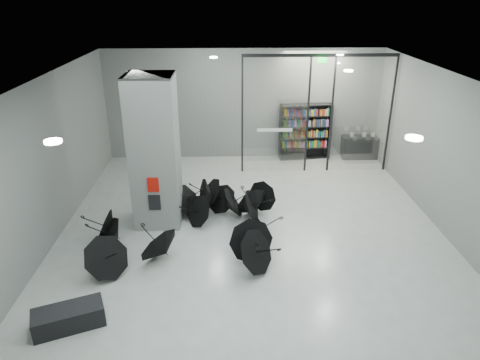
{
  "coord_description": "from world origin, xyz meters",
  "views": [
    {
      "loc": [
        -0.62,
        -8.8,
        5.88
      ],
      "look_at": [
        -0.3,
        1.5,
        1.4
      ],
      "focal_mm": 32.92,
      "sensor_mm": 36.0,
      "label": 1
    }
  ],
  "objects_px": {
    "column": "(155,152)",
    "umbrella_cluster": "(205,223)",
    "bench": "(69,318)",
    "bookshelf": "(305,132)",
    "shop_counter": "(360,147)"
  },
  "relations": [
    {
      "from": "column",
      "to": "umbrella_cluster",
      "type": "height_order",
      "value": "column"
    },
    {
      "from": "bench",
      "to": "umbrella_cluster",
      "type": "bearing_deg",
      "value": 32.94
    },
    {
      "from": "bookshelf",
      "to": "shop_counter",
      "type": "xyz_separation_m",
      "value": [
        2.12,
        -0.04,
        -0.61
      ]
    },
    {
      "from": "column",
      "to": "bookshelf",
      "type": "xyz_separation_m",
      "value": [
        4.78,
        4.75,
        -0.97
      ]
    },
    {
      "from": "bench",
      "to": "column",
      "type": "bearing_deg",
      "value": 53.05
    },
    {
      "from": "bench",
      "to": "umbrella_cluster",
      "type": "height_order",
      "value": "umbrella_cluster"
    },
    {
      "from": "bench",
      "to": "shop_counter",
      "type": "bearing_deg",
      "value": 26.21
    },
    {
      "from": "bench",
      "to": "umbrella_cluster",
      "type": "distance_m",
      "value": 4.17
    },
    {
      "from": "shop_counter",
      "to": "bookshelf",
      "type": "bearing_deg",
      "value": -179.33
    },
    {
      "from": "bookshelf",
      "to": "column",
      "type": "bearing_deg",
      "value": -142.13
    },
    {
      "from": "bench",
      "to": "bookshelf",
      "type": "distance_m",
      "value": 10.72
    },
    {
      "from": "column",
      "to": "umbrella_cluster",
      "type": "distance_m",
      "value": 2.25
    },
    {
      "from": "umbrella_cluster",
      "to": "shop_counter",
      "type": "bearing_deg",
      "value": 44.19
    },
    {
      "from": "shop_counter",
      "to": "umbrella_cluster",
      "type": "distance_m",
      "value": 7.84
    },
    {
      "from": "bookshelf",
      "to": "umbrella_cluster",
      "type": "xyz_separation_m",
      "value": [
        -3.5,
        -5.51,
        -0.72
      ]
    }
  ]
}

